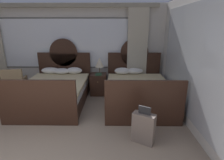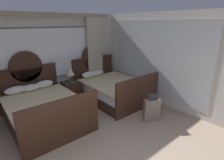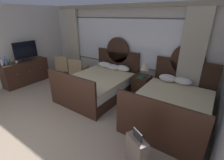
{
  "view_description": "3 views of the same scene",
  "coord_description": "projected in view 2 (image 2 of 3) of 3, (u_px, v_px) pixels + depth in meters",
  "views": [
    {
      "loc": [
        1.54,
        -1.39,
        2.05
      ],
      "look_at": [
        1.49,
        2.45,
        0.85
      ],
      "focal_mm": 28.08,
      "sensor_mm": 36.0,
      "label": 1
    },
    {
      "loc": [
        -1.26,
        -1.05,
        2.42
      ],
      "look_at": [
        1.52,
        2.27,
        0.98
      ],
      "focal_mm": 28.1,
      "sensor_mm": 36.0,
      "label": 2
    },
    {
      "loc": [
        2.85,
        -0.47,
        2.38
      ],
      "look_at": [
        1.02,
        2.19,
        1.04
      ],
      "focal_mm": 25.42,
      "sensor_mm": 36.0,
      "label": 3
    }
  ],
  "objects": [
    {
      "name": "table_lamp_on_nightstand",
      "position": [
        70.0,
        71.0,
        5.41
      ],
      "size": [
        0.27,
        0.27,
        0.49
      ],
      "color": "brown",
      "rests_on": "nightstand_between_beds"
    },
    {
      "name": "book_on_nightstand",
      "position": [
        72.0,
        82.0,
        5.4
      ],
      "size": [
        0.18,
        0.26,
        0.03
      ],
      "color": "#285133",
      "rests_on": "nightstand_between_beds"
    },
    {
      "name": "nightstand_between_beds",
      "position": [
        71.0,
        92.0,
        5.56
      ],
      "size": [
        0.48,
        0.5,
        0.64
      ],
      "color": "#382116",
      "rests_on": "ground_plane"
    },
    {
      "name": "wall_right_mirror",
      "position": [
        164.0,
        61.0,
        5.11
      ],
      "size": [
        0.08,
        4.8,
        2.7
      ],
      "color": "beige",
      "rests_on": "ground_plane"
    },
    {
      "name": "bed_near_mirror",
      "position": [
        112.0,
        88.0,
        5.73
      ],
      "size": [
        1.66,
        2.25,
        1.67
      ],
      "color": "#382116",
      "rests_on": "ground_plane"
    },
    {
      "name": "wall_back_window",
      "position": [
        26.0,
        60.0,
        4.91
      ],
      "size": [
        6.19,
        0.22,
        2.7
      ],
      "color": "beige",
      "rests_on": "ground_plane"
    },
    {
      "name": "suitcase_on_floor",
      "position": [
        151.0,
        110.0,
        4.46
      ],
      "size": [
        0.43,
        0.34,
        0.71
      ],
      "color": "#75665B",
      "rests_on": "ground_plane"
    },
    {
      "name": "bed_near_window",
      "position": [
        43.0,
        109.0,
        4.38
      ],
      "size": [
        1.66,
        2.25,
        1.67
      ],
      "color": "#382116",
      "rests_on": "ground_plane"
    }
  ]
}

